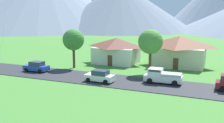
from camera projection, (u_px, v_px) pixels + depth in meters
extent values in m
cube|color=#2D2D33|center=(131.00, 82.00, 37.13)|extent=(160.00, 7.13, 0.08)
cone|color=slate|center=(121.00, 6.00, 144.58)|extent=(79.38, 79.38, 25.66)
cone|color=gray|center=(44.00, 0.00, 158.25)|extent=(112.40, 112.40, 33.88)
cube|color=silver|center=(116.00, 55.00, 51.19)|extent=(7.97, 6.34, 3.17)
pyramid|color=brown|center=(116.00, 42.00, 50.73)|extent=(8.61, 6.84, 1.74)
cube|color=brown|center=(110.00, 61.00, 48.42)|extent=(0.90, 0.06, 2.00)
cube|color=beige|center=(179.00, 56.00, 48.82)|extent=(9.08, 7.81, 3.56)
pyramid|color=brown|center=(180.00, 41.00, 48.30)|extent=(9.80, 8.44, 1.96)
cube|color=brown|center=(176.00, 64.00, 45.41)|extent=(0.90, 0.06, 2.00)
cylinder|color=#4C3823|center=(150.00, 62.00, 42.29)|extent=(0.44, 0.44, 3.73)
sphere|color=#4C8938|center=(150.00, 42.00, 41.66)|extent=(3.95, 3.95, 3.95)
cylinder|color=#4C3823|center=(74.00, 58.00, 46.71)|extent=(0.44, 0.44, 3.64)
sphere|color=#3D7F33|center=(73.00, 40.00, 46.11)|extent=(3.80, 3.80, 3.80)
cube|color=white|center=(100.00, 77.00, 37.33)|extent=(4.22, 1.85, 0.80)
cube|color=#2D3847|center=(100.00, 72.00, 37.14)|extent=(2.22, 1.61, 0.68)
cylinder|color=black|center=(88.00, 80.00, 37.09)|extent=(0.64, 0.25, 0.64)
cylinder|color=black|center=(94.00, 77.00, 38.74)|extent=(0.64, 0.25, 0.64)
cylinder|color=black|center=(105.00, 82.00, 36.03)|extent=(0.64, 0.25, 0.64)
cylinder|color=black|center=(111.00, 79.00, 37.68)|extent=(0.64, 0.25, 0.64)
cube|color=#2847A8|center=(36.00, 68.00, 43.82)|extent=(4.24, 1.89, 0.80)
cube|color=#2D3847|center=(37.00, 63.00, 43.63)|extent=(2.23, 1.63, 0.68)
cylinder|color=black|center=(26.00, 70.00, 43.52)|extent=(0.64, 0.25, 0.64)
cylinder|color=black|center=(33.00, 68.00, 45.20)|extent=(0.64, 0.25, 0.64)
cylinder|color=black|center=(40.00, 71.00, 42.54)|extent=(0.64, 0.25, 0.64)
cylinder|color=black|center=(46.00, 69.00, 44.22)|extent=(0.64, 0.25, 0.64)
cube|color=white|center=(163.00, 78.00, 36.63)|extent=(5.29, 2.24, 0.84)
cube|color=white|center=(156.00, 72.00, 36.84)|extent=(1.98, 1.92, 0.90)
cube|color=#2D3847|center=(156.00, 70.00, 36.79)|extent=(1.70, 1.95, 0.28)
cube|color=#B7B7B7|center=(172.00, 75.00, 36.12)|extent=(2.79, 2.08, 0.36)
cylinder|color=black|center=(150.00, 81.00, 36.32)|extent=(0.77, 0.31, 0.76)
cylinder|color=black|center=(153.00, 77.00, 38.20)|extent=(0.77, 0.31, 0.76)
cylinder|color=black|center=(175.00, 83.00, 35.16)|extent=(0.77, 0.31, 0.76)
cylinder|color=black|center=(176.00, 80.00, 37.04)|extent=(0.77, 0.31, 0.76)
cylinder|color=black|center=(223.00, 89.00, 32.48)|extent=(0.76, 0.29, 0.76)
cylinder|color=black|center=(223.00, 85.00, 34.31)|extent=(0.76, 0.29, 0.76)
cylinder|color=silver|center=(6.00, 8.00, 21.18)|extent=(0.41, 4.55, 17.34)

